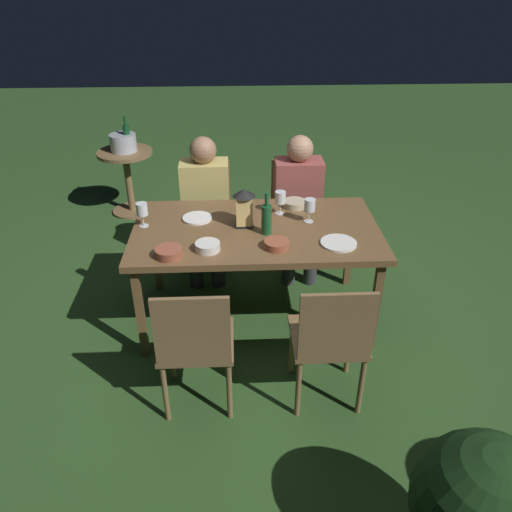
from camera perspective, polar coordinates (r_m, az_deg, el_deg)
name	(u,v)px	position (r m, az deg, el deg)	size (l,w,h in m)	color
ground_plane	(256,315)	(3.76, 0.00, -6.81)	(16.00, 16.00, 0.00)	#2D5123
dining_table	(256,235)	(3.38, 0.00, 2.42)	(1.67, 0.94, 0.74)	brown
chair_side_left_a	(295,207)	(4.27, 4.52, 5.65)	(0.42, 0.40, 0.87)	brown
person_in_rust	(299,200)	(4.03, 4.93, 6.42)	(0.38, 0.47, 1.15)	#9E4C47
chair_side_left_b	(207,209)	(4.25, -5.64, 5.44)	(0.42, 0.40, 0.87)	brown
person_in_mustard	(205,202)	(4.01, -5.85, 6.21)	(0.38, 0.47, 1.15)	tan
chair_side_right_a	(330,338)	(2.83, 8.56, -9.37)	(0.42, 0.40, 0.87)	brown
chair_side_right_b	(195,343)	(2.79, -7.00, -9.87)	(0.42, 0.40, 0.87)	brown
lantern_centerpiece	(244,205)	(3.33, -1.37, 5.85)	(0.15, 0.15, 0.27)	black
green_bottle_on_table	(267,219)	(3.24, 1.22, 4.33)	(0.07, 0.07, 0.29)	#195128
wine_glass_a	(310,206)	(3.41, 6.20, 5.72)	(0.08, 0.08, 0.17)	silver
wine_glass_b	(280,198)	(3.51, 2.82, 6.63)	(0.08, 0.08, 0.17)	silver
wine_glass_c	(142,210)	(3.42, -12.99, 5.14)	(0.08, 0.08, 0.17)	silver
plate_a	(339,243)	(3.20, 9.49, 1.47)	(0.23, 0.23, 0.01)	white
plate_b	(197,218)	(3.50, -6.78, 4.36)	(0.21, 0.21, 0.01)	white
bowl_olives	(295,204)	(3.66, 4.47, 6.04)	(0.16, 0.16, 0.05)	#BCAD8E
bowl_bread	(277,244)	(3.11, 2.40, 1.39)	(0.16, 0.16, 0.05)	#9E5138
bowl_salad	(169,252)	(3.06, -10.01, 0.43)	(0.17, 0.17, 0.06)	#9E5138
bowl_dip	(208,246)	(3.09, -5.59, 1.13)	(0.16, 0.16, 0.05)	silver
side_table	(127,172)	(5.29, -14.59, 9.34)	(0.55, 0.55, 0.67)	brown
ice_bucket	(123,142)	(5.19, -15.03, 12.61)	(0.26, 0.26, 0.34)	#B2B7BF
potted_plant_corner	(484,512)	(2.31, 24.79, -25.16)	(0.57, 0.57, 0.80)	brown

